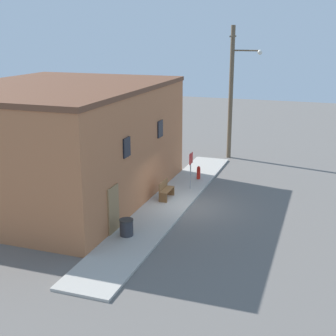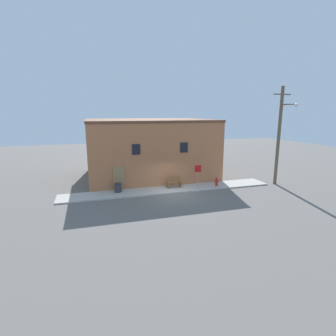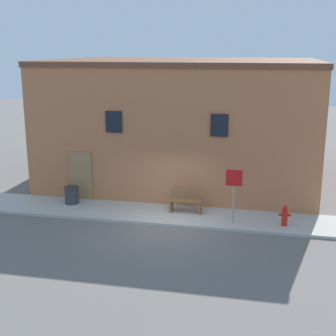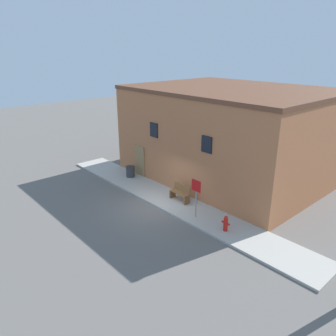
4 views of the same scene
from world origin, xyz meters
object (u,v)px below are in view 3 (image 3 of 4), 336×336
bench (186,201)px  trash_bin (72,195)px  fire_hydrant (285,216)px  stop_sign (234,186)px

bench → trash_bin: (-4.94, 0.05, -0.08)m
fire_hydrant → stop_sign: 2.18m
fire_hydrant → bench: bench is taller
fire_hydrant → trash_bin: bearing=175.1°
fire_hydrant → bench: size_ratio=0.62×
trash_bin → fire_hydrant: bearing=-4.9°
fire_hydrant → stop_sign: stop_sign is taller
stop_sign → trash_bin: size_ratio=2.80×
trash_bin → stop_sign: bearing=-6.9°
stop_sign → bench: bearing=158.1°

